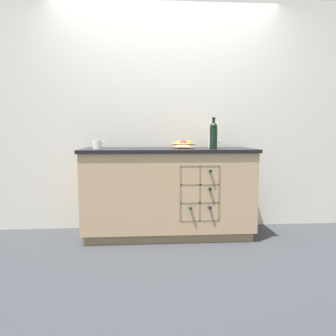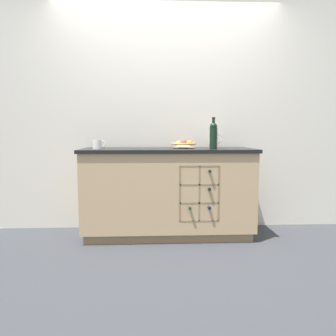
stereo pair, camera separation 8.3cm
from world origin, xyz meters
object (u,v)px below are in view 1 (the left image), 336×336
Objects in this scene: fruit_bowl at (184,145)px; white_pitcher at (213,139)px; standing_wine_bottle at (213,135)px; ceramic_mug at (98,144)px.

white_pitcher is (0.34, 0.11, 0.06)m from fruit_bowl.
standing_wine_bottle is (0.27, -0.21, 0.10)m from fruit_bowl.
ceramic_mug reaches higher than fruit_bowl.
fruit_bowl is at bearing 6.85° from ceramic_mug.
ceramic_mug is (-0.88, -0.11, 0.01)m from fruit_bowl.
ceramic_mug is 0.40× the size of standing_wine_bottle.
fruit_bowl is 0.36m from white_pitcher.
ceramic_mug is 1.16m from standing_wine_bottle.
standing_wine_bottle is at bearing -37.18° from fruit_bowl.
white_pitcher is 0.58× the size of standing_wine_bottle.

